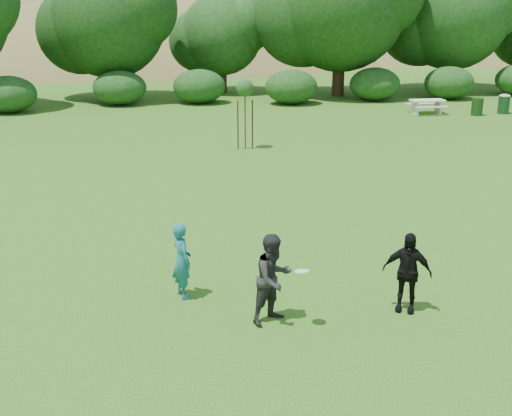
# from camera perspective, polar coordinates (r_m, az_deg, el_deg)

# --- Properties ---
(ground) EXTENTS (120.00, 120.00, 0.00)m
(ground) POSITION_cam_1_polar(r_m,az_deg,el_deg) (13.16, 2.44, -8.58)
(ground) COLOR #19470C
(ground) RESTS_ON ground
(player_teal) EXTENTS (0.54, 0.67, 1.61)m
(player_teal) POSITION_cam_1_polar(r_m,az_deg,el_deg) (13.26, -6.61, -4.66)
(player_teal) COLOR #185F6D
(player_teal) RESTS_ON ground
(player_grey) EXTENTS (1.08, 1.00, 1.76)m
(player_grey) POSITION_cam_1_polar(r_m,az_deg,el_deg) (12.17, 1.56, -6.29)
(player_grey) COLOR #232325
(player_grey) RESTS_ON ground
(player_black) EXTENTS (1.03, 0.82, 1.64)m
(player_black) POSITION_cam_1_polar(r_m,az_deg,el_deg) (12.94, 13.27, -5.57)
(player_black) COLOR black
(player_black) RESTS_ON ground
(trash_can_near) EXTENTS (0.60, 0.60, 0.90)m
(trash_can_near) POSITION_cam_1_polar(r_m,az_deg,el_deg) (36.28, 19.06, 8.50)
(trash_can_near) COLOR #183714
(trash_can_near) RESTS_ON ground
(frisbee) EXTENTS (0.27, 0.27, 0.07)m
(frisbee) POSITION_cam_1_polar(r_m,az_deg,el_deg) (11.86, 4.12, -5.64)
(frisbee) COLOR white
(frisbee) RESTS_ON ground
(sapling) EXTENTS (0.70, 0.70, 2.85)m
(sapling) POSITION_cam_1_polar(r_m,az_deg,el_deg) (26.15, -0.99, 10.46)
(sapling) COLOR #372115
(sapling) RESTS_ON ground
(picnic_table) EXTENTS (1.80, 1.48, 0.76)m
(picnic_table) POSITION_cam_1_polar(r_m,az_deg,el_deg) (35.99, 14.97, 8.91)
(picnic_table) COLOR beige
(picnic_table) RESTS_ON ground
(trash_can_lidded) EXTENTS (0.60, 0.60, 1.05)m
(trash_can_lidded) POSITION_cam_1_polar(r_m,az_deg,el_deg) (37.32, 21.18, 8.66)
(trash_can_lidded) COLOR #153A1C
(trash_can_lidded) RESTS_ON ground
(hillside) EXTENTS (150.00, 72.00, 52.00)m
(hillside) POSITION_cam_1_polar(r_m,az_deg,el_deg) (81.90, -8.91, 5.30)
(hillside) COLOR olive
(hillside) RESTS_ON ground
(tree_row) EXTENTS (53.92, 10.38, 9.62)m
(tree_row) POSITION_cam_1_polar(r_m,az_deg,el_deg) (40.58, -2.32, 16.65)
(tree_row) COLOR #3A2616
(tree_row) RESTS_ON ground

